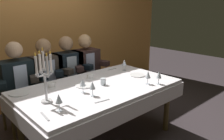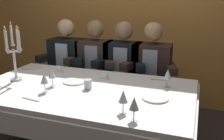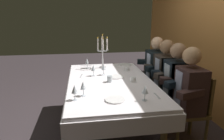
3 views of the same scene
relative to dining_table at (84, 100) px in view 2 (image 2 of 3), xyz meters
The scene contains 20 objects.
back_wall 1.81m from the dining_table, 90.00° to the left, with size 6.00×0.12×2.70m, color #DA8F45.
dining_table is the anchor object (origin of this frame).
candelabra 0.79m from the dining_table, behind, with size 0.19×0.19×0.55m.
dinner_plate_0 0.90m from the dining_table, 154.61° to the left, with size 0.22×0.22×0.01m, color white.
dinner_plate_1 0.21m from the dining_table, 142.87° to the left, with size 0.22×0.22×0.01m, color white.
dinner_plate_2 0.66m from the dining_table, ahead, with size 0.21×0.21×0.01m, color white.
wine_glass_0 0.77m from the dining_table, 38.07° to the right, with size 0.07×0.07×0.16m.
wine_glass_1 0.78m from the dining_table, 20.15° to the left, with size 0.07×0.07×0.16m.
wine_glass_2 0.40m from the dining_table, 140.71° to the right, with size 0.07×0.07×0.16m.
wine_glass_3 0.64m from the dining_table, 37.30° to the right, with size 0.07×0.07×0.16m.
wine_glass_4 0.36m from the dining_table, 167.92° to the right, with size 0.07×0.07×0.16m.
water_tumbler_0 0.17m from the dining_table, 18.41° to the right, with size 0.07×0.07×0.08m, color silver.
coffee_cup_0 0.34m from the dining_table, 74.04° to the left, with size 0.13×0.12×0.06m.
coffee_cup_1 0.58m from the dining_table, 143.76° to the left, with size 0.13×0.12×0.06m.
spoon_0 0.48m from the dining_table, 125.01° to the right, with size 0.17×0.02×0.01m, color #B7B7BC.
fork_1 0.75m from the dining_table, 35.09° to the left, with size 0.17×0.02×0.01m, color #B7B7BC.
seated_diner_0 1.10m from the dining_table, 126.07° to the left, with size 0.63×0.48×1.24m.
seated_diner_1 0.93m from the dining_table, 105.92° to the left, with size 0.63×0.48×1.24m.
seated_diner_2 0.90m from the dining_table, 83.39° to the left, with size 0.63×0.48×1.24m.
seated_diner_3 0.99m from the dining_table, 63.68° to the left, with size 0.63×0.48×1.24m.
Camera 2 is at (0.94, -1.90, 1.52)m, focal length 40.87 mm.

